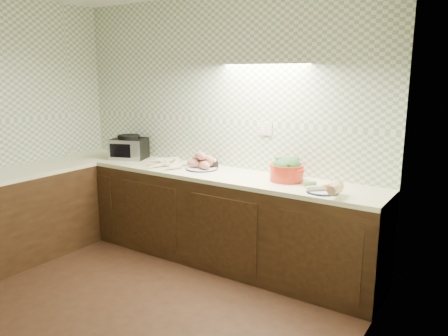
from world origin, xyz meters
The scene contains 8 objects.
room centered at (0.00, 0.00, 1.63)m, with size 3.60×3.60×2.60m.
counter centered at (-0.68, 0.68, 0.45)m, with size 3.60×3.60×0.90m.
toaster_oven centered at (-1.05, 1.54, 1.02)m, with size 0.45×0.40×0.27m.
parsnip_pile centered at (-0.39, 1.44, 0.93)m, with size 0.42×0.46×0.08m.
sweet_potato_plate centered at (-0.03, 1.54, 0.97)m, with size 0.32×0.32×0.18m.
onion_bowl centered at (-0.01, 1.66, 0.95)m, with size 0.17×0.17×0.13m.
dutch_oven centered at (0.88, 1.57, 1.00)m, with size 0.39×0.39×0.21m.
veg_plate centered at (1.35, 1.38, 0.94)m, with size 0.39×0.28×0.12m.
Camera 1 is at (2.51, -1.89, 1.84)m, focal length 35.00 mm.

